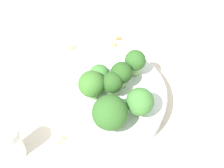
# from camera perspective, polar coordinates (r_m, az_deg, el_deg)

# --- Properties ---
(ground_plane) EXTENTS (3.00, 3.00, 0.00)m
(ground_plane) POSITION_cam_1_polar(r_m,az_deg,el_deg) (0.65, -0.00, -3.28)
(ground_plane) COLOR beige
(bowl) EXTENTS (0.18, 0.18, 0.04)m
(bowl) POSITION_cam_1_polar(r_m,az_deg,el_deg) (0.63, -0.00, -2.46)
(bowl) COLOR silver
(bowl) RESTS_ON ground_plane
(broccoli_floret_0) EXTENTS (0.04, 0.04, 0.06)m
(broccoli_floret_0) POSITION_cam_1_polar(r_m,az_deg,el_deg) (0.59, -3.11, -0.10)
(broccoli_floret_0) COLOR #8EB770
(broccoli_floret_0) RESTS_ON bowl
(broccoli_floret_1) EXTENTS (0.04, 0.04, 0.06)m
(broccoli_floret_1) POSITION_cam_1_polar(r_m,az_deg,el_deg) (0.60, 1.45, 1.55)
(broccoli_floret_1) COLOR #8EB770
(broccoli_floret_1) RESTS_ON bowl
(broccoli_floret_2) EXTENTS (0.03, 0.03, 0.04)m
(broccoli_floret_2) POSITION_cam_1_polar(r_m,az_deg,el_deg) (0.61, -1.94, 1.37)
(broccoli_floret_2) COLOR #7A9E5B
(broccoli_floret_2) RESTS_ON bowl
(broccoli_floret_3) EXTENTS (0.04, 0.04, 0.06)m
(broccoli_floret_3) POSITION_cam_1_polar(r_m,az_deg,el_deg) (0.57, 4.26, -2.76)
(broccoli_floret_3) COLOR #7A9E5B
(broccoli_floret_3) RESTS_ON bowl
(broccoli_floret_4) EXTENTS (0.03, 0.03, 0.05)m
(broccoli_floret_4) POSITION_cam_1_polar(r_m,az_deg,el_deg) (0.62, 3.55, 3.40)
(broccoli_floret_4) COLOR #84AD66
(broccoli_floret_4) RESTS_ON bowl
(broccoli_floret_5) EXTENTS (0.03, 0.03, 0.05)m
(broccoli_floret_5) POSITION_cam_1_polar(r_m,az_deg,el_deg) (0.59, -0.16, 0.33)
(broccoli_floret_5) COLOR #84AD66
(broccoli_floret_5) RESTS_ON bowl
(broccoli_floret_6) EXTENTS (0.06, 0.06, 0.07)m
(broccoli_floret_6) POSITION_cam_1_polar(r_m,az_deg,el_deg) (0.56, -0.30, -4.42)
(broccoli_floret_6) COLOR #8EB770
(broccoli_floret_6) RESTS_ON bowl
(pepper_shaker) EXTENTS (0.03, 0.03, 0.08)m
(pepper_shaker) POSITION_cam_1_polar(r_m,az_deg,el_deg) (0.60, -14.88, -8.61)
(pepper_shaker) COLOR silver
(pepper_shaker) RESTS_ON ground_plane
(almond_crumb_0) EXTENTS (0.01, 0.01, 0.01)m
(almond_crumb_0) POSITION_cam_1_polar(r_m,az_deg,el_deg) (0.63, -7.48, -8.03)
(almond_crumb_0) COLOR #AD7F4C
(almond_crumb_0) RESTS_ON ground_plane
(almond_crumb_1) EXTENTS (0.01, 0.01, 0.01)m
(almond_crumb_1) POSITION_cam_1_polar(r_m,az_deg,el_deg) (0.72, -6.09, 5.68)
(almond_crumb_1) COLOR tan
(almond_crumb_1) RESTS_ON ground_plane
(almond_crumb_2) EXTENTS (0.01, 0.01, 0.01)m
(almond_crumb_2) POSITION_cam_1_polar(r_m,az_deg,el_deg) (0.73, 1.01, 7.07)
(almond_crumb_2) COLOR olive
(almond_crumb_2) RESTS_ON ground_plane
(almond_crumb_3) EXTENTS (0.01, 0.01, 0.01)m
(almond_crumb_3) POSITION_cam_1_polar(r_m,az_deg,el_deg) (0.72, 0.29, 6.10)
(almond_crumb_3) COLOR tan
(almond_crumb_3) RESTS_ON ground_plane
(almond_crumb_4) EXTENTS (0.01, 0.01, 0.01)m
(almond_crumb_4) POSITION_cam_1_polar(r_m,az_deg,el_deg) (0.62, -8.11, -8.76)
(almond_crumb_4) COLOR tan
(almond_crumb_4) RESTS_ON ground_plane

